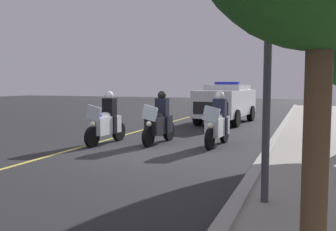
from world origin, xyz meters
TOP-DOWN VIEW (x-y plane):
  - ground_plane at (0.00, 0.00)m, footprint 80.00×80.00m
  - curb_strip at (0.00, 3.34)m, footprint 48.00×0.24m
  - lane_stripe_center at (0.00, -2.17)m, footprint 48.00×0.12m
  - police_motorcycle_lead_left at (-0.79, -1.76)m, footprint 2.14×0.62m
  - police_motorcycle_lead_right at (-1.46, -0.17)m, footprint 2.14×0.62m
  - police_motorcycle_trailing at (-1.69, 1.72)m, footprint 2.14×0.62m
  - police_suv at (-8.53, 0.53)m, footprint 5.03×2.36m
  - traffic_light at (3.73, 3.74)m, footprint 0.38×0.28m

SIDE VIEW (x-z plane):
  - ground_plane at x=0.00m, z-range 0.00..0.00m
  - lane_stripe_center at x=0.00m, z-range 0.00..0.01m
  - curb_strip at x=0.00m, z-range 0.00..0.15m
  - police_motorcycle_lead_left at x=-0.79m, z-range -0.16..1.56m
  - police_motorcycle_lead_right at x=-1.46m, z-range -0.16..1.56m
  - police_motorcycle_trailing at x=-1.69m, z-range -0.16..1.56m
  - police_suv at x=-8.53m, z-range 0.04..2.09m
  - traffic_light at x=3.73m, z-range 1.00..4.94m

